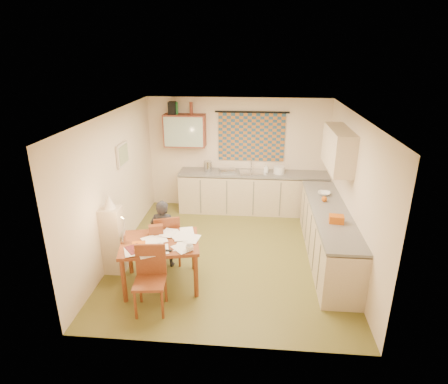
# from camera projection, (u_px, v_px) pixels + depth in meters

# --- Properties ---
(floor) EXTENTS (4.00, 4.50, 0.02)m
(floor) POSITION_uv_depth(u_px,v_px,m) (230.00, 254.00, 6.77)
(floor) COLOR brown
(floor) RESTS_ON ground
(ceiling) EXTENTS (4.00, 4.50, 0.02)m
(ceiling) POSITION_uv_depth(u_px,v_px,m) (231.00, 114.00, 5.86)
(ceiling) COLOR white
(ceiling) RESTS_ON floor
(wall_back) EXTENTS (4.00, 0.02, 2.50)m
(wall_back) POSITION_uv_depth(u_px,v_px,m) (238.00, 154.00, 8.42)
(wall_back) COLOR beige
(wall_back) RESTS_ON floor
(wall_front) EXTENTS (4.00, 0.02, 2.50)m
(wall_front) POSITION_uv_depth(u_px,v_px,m) (215.00, 259.00, 4.21)
(wall_front) COLOR beige
(wall_front) RESTS_ON floor
(wall_left) EXTENTS (0.02, 4.50, 2.50)m
(wall_left) POSITION_uv_depth(u_px,v_px,m) (115.00, 185.00, 6.48)
(wall_left) COLOR beige
(wall_left) RESTS_ON floor
(wall_right) EXTENTS (0.02, 4.50, 2.50)m
(wall_right) POSITION_uv_depth(u_px,v_px,m) (352.00, 193.00, 6.15)
(wall_right) COLOR beige
(wall_right) RESTS_ON floor
(window_blind) EXTENTS (1.45, 0.03, 1.05)m
(window_blind) POSITION_uv_depth(u_px,v_px,m) (251.00, 137.00, 8.21)
(window_blind) COLOR navy
(window_blind) RESTS_ON wall_back
(curtain_rod) EXTENTS (1.60, 0.04, 0.04)m
(curtain_rod) POSITION_uv_depth(u_px,v_px,m) (252.00, 112.00, 8.00)
(curtain_rod) COLOR black
(curtain_rod) RESTS_ON wall_back
(wall_cabinet) EXTENTS (0.90, 0.34, 0.70)m
(wall_cabinet) POSITION_uv_depth(u_px,v_px,m) (185.00, 130.00, 8.15)
(wall_cabinet) COLOR maroon
(wall_cabinet) RESTS_ON wall_back
(wall_cabinet_glass) EXTENTS (0.84, 0.02, 0.64)m
(wall_cabinet_glass) POSITION_uv_depth(u_px,v_px,m) (183.00, 132.00, 7.99)
(wall_cabinet_glass) COLOR #99B2A5
(wall_cabinet_glass) RESTS_ON wall_back
(upper_cabinet_right) EXTENTS (0.34, 1.30, 0.70)m
(upper_cabinet_right) POSITION_uv_depth(u_px,v_px,m) (338.00, 149.00, 6.46)
(upper_cabinet_right) COLOR tan
(upper_cabinet_right) RESTS_ON wall_right
(framed_print) EXTENTS (0.04, 0.50, 0.40)m
(framed_print) POSITION_uv_depth(u_px,v_px,m) (122.00, 154.00, 6.69)
(framed_print) COLOR beige
(framed_print) RESTS_ON wall_left
(print_canvas) EXTENTS (0.01, 0.42, 0.32)m
(print_canvas) POSITION_uv_depth(u_px,v_px,m) (124.00, 154.00, 6.69)
(print_canvas) COLOR beige
(print_canvas) RESTS_ON wall_left
(counter_back) EXTENTS (3.30, 0.62, 0.92)m
(counter_back) POSITION_uv_depth(u_px,v_px,m) (253.00, 193.00, 8.38)
(counter_back) COLOR tan
(counter_back) RESTS_ON floor
(counter_right) EXTENTS (0.62, 2.95, 0.92)m
(counter_right) POSITION_uv_depth(u_px,v_px,m) (328.00, 235.00, 6.48)
(counter_right) COLOR tan
(counter_right) RESTS_ON floor
(stove) EXTENTS (0.56, 0.56, 0.87)m
(stove) POSITION_uv_depth(u_px,v_px,m) (340.00, 270.00, 5.48)
(stove) COLOR white
(stove) RESTS_ON floor
(sink) EXTENTS (0.61, 0.52, 0.10)m
(sink) POSITION_uv_depth(u_px,v_px,m) (252.00, 174.00, 8.23)
(sink) COLOR silver
(sink) RESTS_ON counter_back
(tap) EXTENTS (0.04, 0.04, 0.28)m
(tap) POSITION_uv_depth(u_px,v_px,m) (251.00, 164.00, 8.34)
(tap) COLOR silver
(tap) RESTS_ON counter_back
(dish_rack) EXTENTS (0.41, 0.37, 0.06)m
(dish_rack) POSITION_uv_depth(u_px,v_px,m) (227.00, 171.00, 8.25)
(dish_rack) COLOR silver
(dish_rack) RESTS_ON counter_back
(kettle) EXTENTS (0.20, 0.20, 0.24)m
(kettle) POSITION_uv_depth(u_px,v_px,m) (208.00, 166.00, 8.26)
(kettle) COLOR silver
(kettle) RESTS_ON counter_back
(mixing_bowl) EXTENTS (0.30, 0.30, 0.16)m
(mixing_bowl) POSITION_uv_depth(u_px,v_px,m) (279.00, 170.00, 8.14)
(mixing_bowl) COLOR white
(mixing_bowl) RESTS_ON counter_back
(soap_bottle) EXTENTS (0.12, 0.12, 0.19)m
(soap_bottle) POSITION_uv_depth(u_px,v_px,m) (266.00, 168.00, 8.20)
(soap_bottle) COLOR white
(soap_bottle) RESTS_ON counter_back
(bowl) EXTENTS (0.33, 0.33, 0.06)m
(bowl) POSITION_uv_depth(u_px,v_px,m) (324.00, 193.00, 6.95)
(bowl) COLOR white
(bowl) RESTS_ON counter_right
(orange_bag) EXTENTS (0.24, 0.18, 0.12)m
(orange_bag) POSITION_uv_depth(u_px,v_px,m) (336.00, 219.00, 5.83)
(orange_bag) COLOR #C3580D
(orange_bag) RESTS_ON counter_right
(fruit_orange) EXTENTS (0.10, 0.10, 0.10)m
(fruit_orange) POSITION_uv_depth(u_px,v_px,m) (324.00, 199.00, 6.64)
(fruit_orange) COLOR #C3580D
(fruit_orange) RESTS_ON counter_right
(speaker) EXTENTS (0.17, 0.21, 0.26)m
(speaker) POSITION_uv_depth(u_px,v_px,m) (172.00, 108.00, 8.00)
(speaker) COLOR black
(speaker) RESTS_ON wall_cabinet
(bottle_green) EXTENTS (0.09, 0.09, 0.26)m
(bottle_green) POSITION_uv_depth(u_px,v_px,m) (176.00, 108.00, 7.99)
(bottle_green) COLOR #195926
(bottle_green) RESTS_ON wall_cabinet
(bottle_brown) EXTENTS (0.07, 0.07, 0.26)m
(bottle_brown) POSITION_uv_depth(u_px,v_px,m) (191.00, 108.00, 7.96)
(bottle_brown) COLOR maroon
(bottle_brown) RESTS_ON wall_cabinet
(dining_table) EXTENTS (1.31, 1.10, 0.75)m
(dining_table) POSITION_uv_depth(u_px,v_px,m) (161.00, 263.00, 5.76)
(dining_table) COLOR #662E14
(dining_table) RESTS_ON floor
(chair_far) EXTENTS (0.54, 0.54, 0.93)m
(chair_far) POSITION_uv_depth(u_px,v_px,m) (167.00, 248.00, 6.37)
(chair_far) COLOR #662E14
(chair_far) RESTS_ON floor
(chair_near) EXTENTS (0.47, 0.47, 0.94)m
(chair_near) POSITION_uv_depth(u_px,v_px,m) (151.00, 292.00, 5.23)
(chair_near) COLOR #662E14
(chair_near) RESTS_ON floor
(person) EXTENTS (0.45, 0.32, 1.19)m
(person) POSITION_uv_depth(u_px,v_px,m) (164.00, 234.00, 6.21)
(person) COLOR black
(person) RESTS_ON floor
(shelf_stand) EXTENTS (0.32, 0.30, 1.13)m
(shelf_stand) POSITION_uv_depth(u_px,v_px,m) (114.00, 240.00, 6.05)
(shelf_stand) COLOR tan
(shelf_stand) RESTS_ON floor
(lampshade) EXTENTS (0.20, 0.20, 0.22)m
(lampshade) POSITION_uv_depth(u_px,v_px,m) (109.00, 202.00, 5.81)
(lampshade) COLOR beige
(lampshade) RESTS_ON shelf_stand
(letter_rack) EXTENTS (0.24, 0.16, 0.16)m
(letter_rack) POSITION_uv_depth(u_px,v_px,m) (156.00, 230.00, 5.82)
(letter_rack) COLOR #662E14
(letter_rack) RESTS_ON dining_table
(mug) EXTENTS (0.12, 0.12, 0.09)m
(mug) POSITION_uv_depth(u_px,v_px,m) (190.00, 248.00, 5.36)
(mug) COLOR white
(mug) RESTS_ON dining_table
(magazine) EXTENTS (0.47, 0.47, 0.03)m
(magazine) POSITION_uv_depth(u_px,v_px,m) (128.00, 252.00, 5.33)
(magazine) COLOR maroon
(magazine) RESTS_ON dining_table
(book) EXTENTS (0.35, 0.38, 0.02)m
(book) POSITION_uv_depth(u_px,v_px,m) (132.00, 246.00, 5.47)
(book) COLOR #C3580D
(book) RESTS_ON dining_table
(orange_box) EXTENTS (0.14, 0.12, 0.04)m
(orange_box) POSITION_uv_depth(u_px,v_px,m) (139.00, 251.00, 5.33)
(orange_box) COLOR #C3580D
(orange_box) RESTS_ON dining_table
(eyeglasses) EXTENTS (0.13, 0.05, 0.02)m
(eyeglasses) POSITION_uv_depth(u_px,v_px,m) (167.00, 251.00, 5.36)
(eyeglasses) COLOR black
(eyeglasses) RESTS_ON dining_table
(candle_holder) EXTENTS (0.06, 0.06, 0.18)m
(candle_holder) POSITION_uv_depth(u_px,v_px,m) (124.00, 237.00, 5.57)
(candle_holder) COLOR silver
(candle_holder) RESTS_ON dining_table
(candle) EXTENTS (0.03, 0.03, 0.22)m
(candle) POSITION_uv_depth(u_px,v_px,m) (124.00, 225.00, 5.50)
(candle) COLOR white
(candle) RESTS_ON dining_table
(candle_flame) EXTENTS (0.02, 0.02, 0.02)m
(candle_flame) POSITION_uv_depth(u_px,v_px,m) (122.00, 218.00, 5.46)
(candle_flame) COLOR #FFCC66
(candle_flame) RESTS_ON dining_table
(papers) EXTENTS (1.07, 1.09, 0.02)m
(papers) POSITION_uv_depth(u_px,v_px,m) (168.00, 242.00, 5.60)
(papers) COLOR white
(papers) RESTS_ON dining_table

